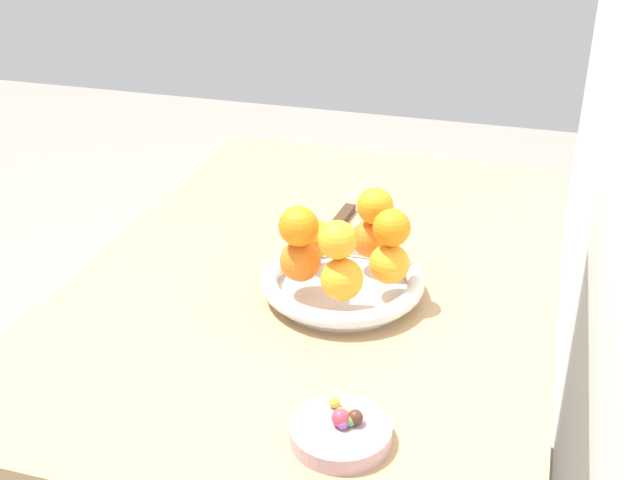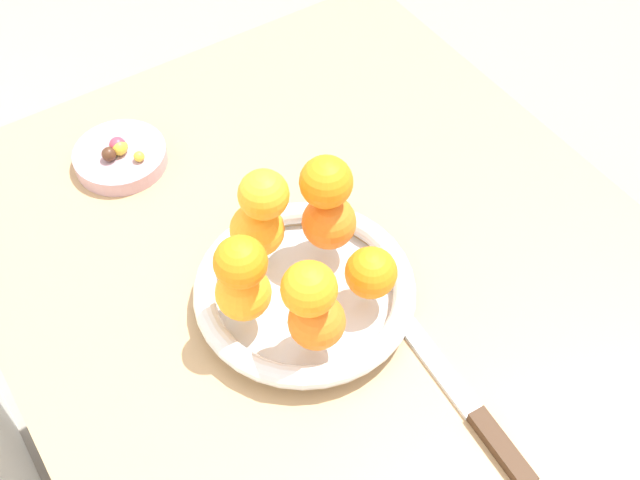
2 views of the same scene
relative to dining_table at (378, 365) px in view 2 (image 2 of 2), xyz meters
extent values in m
cube|color=tan|center=(0.00, 0.00, 0.07)|extent=(1.10, 0.76, 0.04)
cylinder|color=tan|center=(0.49, -0.32, -0.30)|extent=(0.05, 0.05, 0.70)
cylinder|color=tan|center=(0.49, 0.32, -0.30)|extent=(0.05, 0.05, 0.70)
cylinder|color=silver|center=(0.07, 0.06, 0.10)|extent=(0.21, 0.21, 0.01)
torus|color=silver|center=(0.07, 0.06, 0.12)|extent=(0.25, 0.25, 0.03)
cylinder|color=#B28C99|center=(0.40, 0.14, 0.10)|extent=(0.12, 0.12, 0.02)
sphere|color=orange|center=(0.11, 0.00, 0.16)|extent=(0.06, 0.06, 0.06)
sphere|color=orange|center=(0.15, 0.07, 0.16)|extent=(0.06, 0.06, 0.06)
sphere|color=orange|center=(0.08, 0.13, 0.16)|extent=(0.06, 0.06, 0.06)
sphere|color=orange|center=(0.01, 0.08, 0.16)|extent=(0.06, 0.06, 0.06)
sphere|color=orange|center=(0.03, 0.00, 0.16)|extent=(0.06, 0.06, 0.06)
sphere|color=orange|center=(0.01, 0.09, 0.22)|extent=(0.06, 0.06, 0.06)
sphere|color=orange|center=(0.14, 0.06, 0.22)|extent=(0.06, 0.06, 0.06)
sphere|color=orange|center=(0.08, 0.13, 0.22)|extent=(0.06, 0.06, 0.06)
sphere|color=orange|center=(0.12, 0.00, 0.22)|extent=(0.06, 0.06, 0.06)
sphere|color=#C6384C|center=(0.39, 0.14, 0.12)|extent=(0.02, 0.02, 0.02)
sphere|color=#4C9947|center=(0.39, 0.15, 0.12)|extent=(0.01, 0.01, 0.01)
sphere|color=gold|center=(0.39, 0.14, 0.12)|extent=(0.02, 0.02, 0.02)
sphere|color=#472819|center=(0.39, 0.16, 0.12)|extent=(0.02, 0.02, 0.02)
sphere|color=gold|center=(0.39, 0.14, 0.12)|extent=(0.01, 0.01, 0.01)
sphere|color=#8C4C99|center=(0.40, 0.14, 0.12)|extent=(0.01, 0.01, 0.01)
sphere|color=gold|center=(0.36, 0.12, 0.12)|extent=(0.01, 0.01, 0.01)
sphere|color=gold|center=(0.39, 0.14, 0.12)|extent=(0.02, 0.02, 0.02)
cube|color=#3F2819|center=(-0.19, -0.01, 0.10)|extent=(0.09, 0.03, 0.01)
cube|color=silver|center=(-0.06, -0.02, 0.09)|extent=(0.17, 0.03, 0.01)
camera|label=1|loc=(1.11, 0.32, 0.73)|focal=45.00mm
camera|label=2|loc=(-0.37, 0.32, 0.86)|focal=45.00mm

